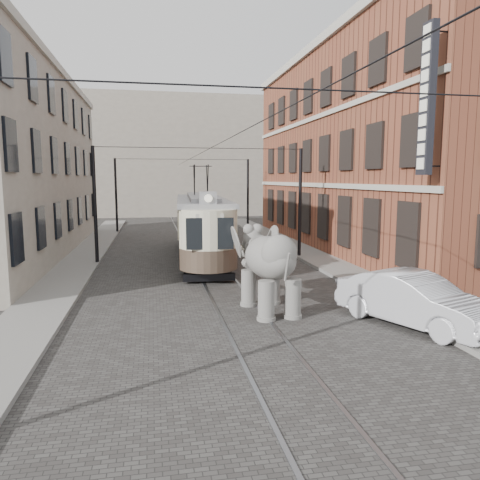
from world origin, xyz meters
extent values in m
plane|color=#3D3B39|center=(0.00, 0.00, 0.00)|extent=(120.00, 120.00, 0.00)
cube|color=slate|center=(6.00, 0.00, 0.07)|extent=(2.00, 60.00, 0.15)
cube|color=slate|center=(-6.50, 0.00, 0.07)|extent=(2.00, 60.00, 0.15)
cube|color=brown|center=(11.00, 9.00, 6.00)|extent=(8.00, 26.00, 12.00)
cube|color=gray|center=(-11.00, 10.00, 5.00)|extent=(7.00, 24.00, 10.00)
cube|color=gray|center=(0.00, 40.00, 7.00)|extent=(28.00, 10.00, 14.00)
imported|color=#B0B0B5|center=(4.84, -6.01, 0.79)|extent=(3.53, 5.09, 1.59)
camera|label=1|loc=(-2.74, -18.07, 4.37)|focal=34.30mm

